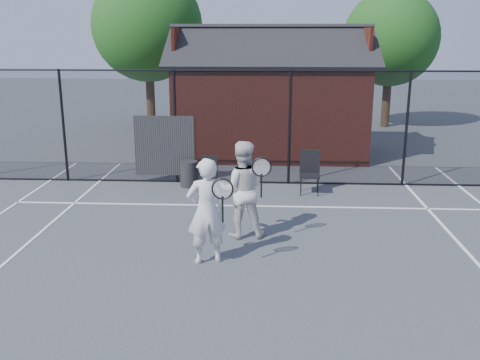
{
  "coord_description": "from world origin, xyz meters",
  "views": [
    {
      "loc": [
        0.43,
        -8.81,
        3.84
      ],
      "look_at": [
        -0.1,
        1.26,
        1.1
      ],
      "focal_mm": 40.0,
      "sensor_mm": 36.0,
      "label": 1
    }
  ],
  "objects_px": {
    "player_front": "(207,211)",
    "chair_left": "(209,175)",
    "player_back": "(242,189)",
    "clubhouse": "(270,105)",
    "waste_bin": "(189,174)",
    "chair_right": "(310,173)"
  },
  "relations": [
    {
      "from": "player_front",
      "to": "chair_left",
      "type": "bearing_deg",
      "value": 95.89
    },
    {
      "from": "player_back",
      "to": "chair_left",
      "type": "height_order",
      "value": "player_back"
    },
    {
      "from": "chair_left",
      "to": "clubhouse",
      "type": "bearing_deg",
      "value": 73.91
    },
    {
      "from": "player_back",
      "to": "waste_bin",
      "type": "distance_m",
      "value": 3.88
    },
    {
      "from": "player_back",
      "to": "waste_bin",
      "type": "bearing_deg",
      "value": 113.88
    },
    {
      "from": "chair_right",
      "to": "waste_bin",
      "type": "xyz_separation_m",
      "value": [
        -3.09,
        0.5,
        -0.19
      ]
    },
    {
      "from": "chair_right",
      "to": "waste_bin",
      "type": "distance_m",
      "value": 3.14
    },
    {
      "from": "chair_right",
      "to": "chair_left",
      "type": "bearing_deg",
      "value": -176.96
    },
    {
      "from": "waste_bin",
      "to": "clubhouse",
      "type": "bearing_deg",
      "value": 64.43
    },
    {
      "from": "chair_right",
      "to": "clubhouse",
      "type": "bearing_deg",
      "value": 104.45
    },
    {
      "from": "player_front",
      "to": "chair_left",
      "type": "relative_size",
      "value": 2.1
    },
    {
      "from": "chair_left",
      "to": "player_front",
      "type": "bearing_deg",
      "value": -82.77
    },
    {
      "from": "player_back",
      "to": "chair_left",
      "type": "distance_m",
      "value": 3.2
    },
    {
      "from": "player_front",
      "to": "player_back",
      "type": "relative_size",
      "value": 0.98
    },
    {
      "from": "chair_left",
      "to": "waste_bin",
      "type": "xyz_separation_m",
      "value": [
        -0.57,
        0.5,
        -0.11
      ]
    },
    {
      "from": "player_back",
      "to": "chair_left",
      "type": "bearing_deg",
      "value": 108.14
    },
    {
      "from": "chair_left",
      "to": "chair_right",
      "type": "relative_size",
      "value": 0.85
    },
    {
      "from": "chair_left",
      "to": "waste_bin",
      "type": "height_order",
      "value": "chair_left"
    },
    {
      "from": "clubhouse",
      "to": "chair_left",
      "type": "bearing_deg",
      "value": -107.43
    },
    {
      "from": "clubhouse",
      "to": "chair_right",
      "type": "bearing_deg",
      "value": -78.58
    },
    {
      "from": "clubhouse",
      "to": "player_back",
      "type": "relative_size",
      "value": 3.41
    },
    {
      "from": "chair_left",
      "to": "chair_right",
      "type": "xyz_separation_m",
      "value": [
        2.53,
        0.0,
        0.08
      ]
    }
  ]
}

